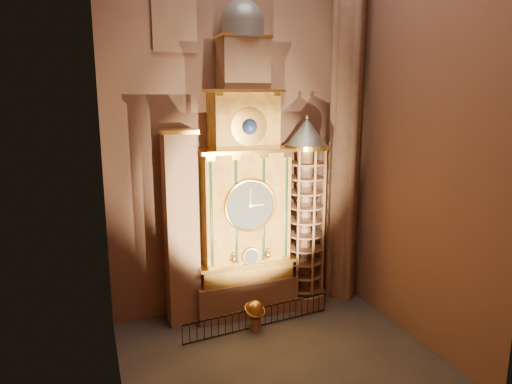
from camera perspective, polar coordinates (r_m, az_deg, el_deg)
name	(u,v)px	position (r m, az deg, el deg)	size (l,w,h in m)	color
floor	(280,357)	(22.37, 2.98, -19.91)	(14.00, 14.00, 0.00)	#383330
wall_back	(237,111)	(24.66, -2.37, 10.04)	(22.00, 22.00, 0.00)	brown
wall_left	(104,118)	(17.45, -18.47, 8.72)	(22.00, 22.00, 0.00)	brown
wall_right	(421,113)	(22.79, 19.89, 9.22)	(22.00, 22.00, 0.00)	brown
astronomical_clock	(244,194)	(24.20, -1.52, -0.31)	(5.60, 2.41, 16.70)	#8C634C
portrait_tower	(181,228)	(23.74, -9.32, -4.51)	(1.80, 1.60, 10.20)	#8C634C
stair_turret	(305,215)	(25.62, 6.12, -2.93)	(2.50, 2.50, 10.80)	#8C634C
gothic_pier	(347,111)	(26.32, 11.25, 9.94)	(2.04, 2.04, 22.00)	#8C634C
celestial_globe	(255,313)	(24.07, -0.12, -14.87)	(1.38, 1.34, 1.59)	#8C634C
iron_railing	(259,317)	(24.46, 0.35, -15.41)	(8.18, 0.90, 1.05)	black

